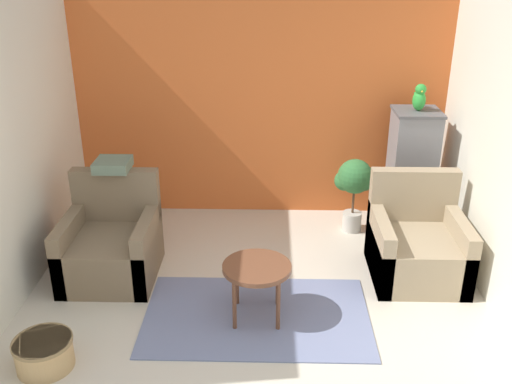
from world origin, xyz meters
TOP-DOWN VIEW (x-y plane):
  - wall_back_accent at (0.00, 3.27)m, footprint 4.26×0.06m
  - wall_left at (-2.10, 1.62)m, footprint 0.06×3.24m
  - wall_right at (2.10, 1.62)m, footprint 0.06×3.24m
  - area_rug at (0.02, 1.07)m, footprint 1.93×1.19m
  - coffee_table at (0.02, 1.07)m, footprint 0.58×0.58m
  - armchair_left at (-1.39, 1.74)m, footprint 0.85×0.88m
  - armchair_right at (1.53, 1.81)m, footprint 0.85×0.88m
  - birdcage at (1.65, 2.80)m, footprint 0.48×0.48m
  - parrot at (1.65, 2.80)m, footprint 0.13×0.24m
  - potted_plant at (1.04, 2.74)m, footprint 0.42×0.38m
  - wicker_basket at (-1.56, 0.40)m, footprint 0.45×0.45m
  - throw_pillow at (-1.39, 2.06)m, footprint 0.33×0.33m

SIDE VIEW (x-z plane):
  - area_rug at x=0.02m, z-range 0.00..0.01m
  - wicker_basket at x=-1.56m, z-range 0.01..0.25m
  - armchair_left at x=-1.39m, z-range -0.18..0.78m
  - armchair_right at x=1.53m, z-range -0.18..0.78m
  - coffee_table at x=0.02m, z-range 0.20..0.70m
  - potted_plant at x=1.04m, z-range 0.15..0.99m
  - birdcage at x=1.65m, z-range 0.00..1.37m
  - throw_pillow at x=-1.39m, z-range 0.96..1.06m
  - wall_back_accent at x=0.00m, z-range 0.00..2.67m
  - wall_left at x=-2.10m, z-range 0.00..2.67m
  - wall_right at x=2.10m, z-range 0.00..2.67m
  - parrot at x=1.65m, z-range 1.35..1.64m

